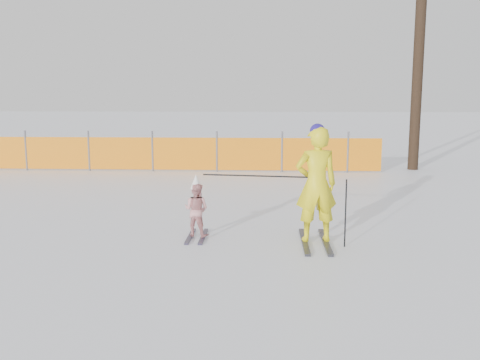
# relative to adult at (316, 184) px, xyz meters

# --- Properties ---
(ground) EXTENTS (120.00, 120.00, 0.00)m
(ground) POSITION_rel_adult_xyz_m (-1.23, -0.33, -0.97)
(ground) COLOR white
(ground) RESTS_ON ground
(adult) EXTENTS (0.73, 1.51, 1.94)m
(adult) POSITION_rel_adult_xyz_m (0.00, 0.00, 0.00)
(adult) COLOR black
(adult) RESTS_ON ground
(child) EXTENTS (0.52, 0.95, 1.08)m
(child) POSITION_rel_adult_xyz_m (-1.97, 0.25, -0.48)
(child) COLOR black
(child) RESTS_ON ground
(ski_poles) EXTENTS (2.31, 0.45, 1.09)m
(ski_poles) POSITION_rel_adult_xyz_m (-0.43, -0.00, -0.10)
(ski_poles) COLOR black
(ski_poles) RESTS_ON ground
(safety_fence) EXTENTS (17.05, 0.06, 1.25)m
(safety_fence) POSITION_rel_adult_xyz_m (-5.85, 7.84, -0.41)
(safety_fence) COLOR #595960
(safety_fence) RESTS_ON ground
(tree_trunks) EXTENTS (1.06, 3.24, 5.63)m
(tree_trunks) POSITION_rel_adult_xyz_m (4.11, 9.52, 1.76)
(tree_trunks) COLOR black
(tree_trunks) RESTS_ON ground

